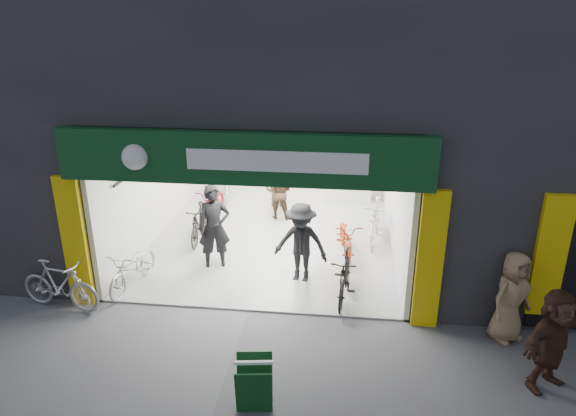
% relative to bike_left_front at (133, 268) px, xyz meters
% --- Properties ---
extents(ground, '(60.00, 60.00, 0.00)m').
position_rel_bike_left_front_xyz_m(ground, '(2.50, -0.64, -0.44)').
color(ground, '#56565B').
rests_on(ground, ground).
extents(building, '(17.00, 10.27, 8.00)m').
position_rel_bike_left_front_xyz_m(building, '(3.41, 4.34, 3.87)').
color(building, '#232326').
rests_on(building, ground).
extents(bike_left_front, '(0.83, 1.75, 0.89)m').
position_rel_bike_left_front_xyz_m(bike_left_front, '(0.00, 0.00, 0.00)').
color(bike_left_front, '#B3B2B7').
rests_on(bike_left_front, ground).
extents(bike_left_midfront, '(0.53, 1.60, 0.95)m').
position_rel_bike_left_front_xyz_m(bike_left_midfront, '(0.70, 2.38, 0.03)').
color(bike_left_midfront, black).
rests_on(bike_left_midfront, ground).
extents(bike_left_midback, '(0.73, 1.81, 0.93)m').
position_rel_bike_left_front_xyz_m(bike_left_midback, '(0.70, 3.78, 0.02)').
color(bike_left_midback, maroon).
rests_on(bike_left_midback, ground).
extents(bike_left_back, '(0.82, 1.85, 1.08)m').
position_rel_bike_left_front_xyz_m(bike_left_back, '(0.70, 5.47, 0.09)').
color(bike_left_back, '#ABACB0').
rests_on(bike_left_back, ground).
extents(bike_right_front, '(0.64, 1.70, 1.00)m').
position_rel_bike_left_front_xyz_m(bike_right_front, '(4.30, 0.04, 0.06)').
color(bike_right_front, black).
rests_on(bike_right_front, ground).
extents(bike_right_mid, '(0.83, 1.80, 0.91)m').
position_rel_bike_left_front_xyz_m(bike_right_mid, '(4.30, 1.99, 0.01)').
color(bike_right_mid, '#9C2B0E').
rests_on(bike_right_mid, ground).
extents(bike_right_back, '(0.76, 1.84, 1.07)m').
position_rel_bike_left_front_xyz_m(bike_right_back, '(5.00, 2.88, 0.09)').
color(bike_right_back, silver).
rests_on(bike_right_back, ground).
extents(parked_bike, '(1.75, 0.76, 1.02)m').
position_rel_bike_left_front_xyz_m(parked_bike, '(-1.05, -0.94, 0.06)').
color(parked_bike, '#B8B8BD').
rests_on(parked_bike, ground).
extents(customer_a, '(0.80, 0.65, 1.91)m').
position_rel_bike_left_front_xyz_m(customer_a, '(1.45, 1.08, 0.51)').
color(customer_a, black).
rests_on(customer_a, ground).
extents(customer_b, '(0.82, 0.67, 1.56)m').
position_rel_bike_left_front_xyz_m(customer_b, '(2.46, 4.09, 0.34)').
color(customer_b, '#3C2B1B').
rests_on(customer_b, ground).
extents(customer_c, '(1.24, 0.86, 1.75)m').
position_rel_bike_left_front_xyz_m(customer_c, '(3.38, 0.66, 0.43)').
color(customer_c, black).
rests_on(customer_c, ground).
extents(customer_d, '(1.00, 0.49, 1.65)m').
position_rel_bike_left_front_xyz_m(customer_d, '(2.31, 4.94, 0.38)').
color(customer_d, '#8B7951').
rests_on(customer_d, ground).
extents(pedestrian_near, '(0.96, 0.88, 1.64)m').
position_rel_bike_left_front_xyz_m(pedestrian_near, '(7.11, -0.94, 0.38)').
color(pedestrian_near, '#8C7151').
rests_on(pedestrian_near, ground).
extents(pedestrian_far, '(1.53, 1.25, 1.64)m').
position_rel_bike_left_front_xyz_m(pedestrian_far, '(7.37, -2.14, 0.38)').
color(pedestrian_far, '#39231A').
rests_on(pedestrian_far, ground).
extents(sandwich_board, '(0.58, 0.59, 0.79)m').
position_rel_bike_left_front_xyz_m(sandwich_board, '(3.08, -3.15, -0.01)').
color(sandwich_board, '#0F3C17').
rests_on(sandwich_board, ground).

